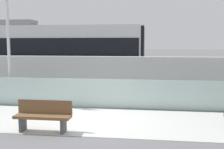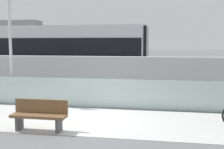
% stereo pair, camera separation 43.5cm
% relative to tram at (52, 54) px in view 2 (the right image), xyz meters
% --- Properties ---
extents(ground_plane, '(200.00, 200.00, 0.00)m').
position_rel_tram_xyz_m(ground_plane, '(4.00, -6.85, -1.89)').
color(ground_plane, slate).
extents(bike_path_deck, '(32.00, 3.20, 0.01)m').
position_rel_tram_xyz_m(bike_path_deck, '(4.00, -6.85, -1.89)').
color(bike_path_deck, silver).
rests_on(bike_path_deck, ground).
extents(glass_parapet, '(32.00, 0.05, 1.13)m').
position_rel_tram_xyz_m(glass_parapet, '(4.00, -5.00, -1.33)').
color(glass_parapet, '#ADC6C1').
rests_on(glass_parapet, ground).
extents(concrete_barrier_wall, '(32.00, 0.36, 1.91)m').
position_rel_tram_xyz_m(concrete_barrier_wall, '(4.00, -3.20, -0.94)').
color(concrete_barrier_wall, silver).
rests_on(concrete_barrier_wall, ground).
extents(tram_rail_near, '(32.00, 0.08, 0.01)m').
position_rel_tram_xyz_m(tram_rail_near, '(4.00, -0.72, -1.89)').
color(tram_rail_near, '#595654').
rests_on(tram_rail_near, ground).
extents(tram_rail_far, '(32.00, 0.08, 0.01)m').
position_rel_tram_xyz_m(tram_rail_far, '(4.00, 0.72, -1.89)').
color(tram_rail_far, '#595654').
rests_on(tram_rail_far, ground).
extents(tram, '(11.06, 2.54, 3.81)m').
position_rel_tram_xyz_m(tram, '(0.00, 0.00, 0.00)').
color(tram, silver).
rests_on(tram, ground).
extents(lamp_post_antenna, '(0.28, 0.28, 5.20)m').
position_rel_tram_xyz_m(lamp_post_antenna, '(0.10, -4.70, 1.40)').
color(lamp_post_antenna, gray).
rests_on(lamp_post_antenna, ground).
extents(bench, '(1.60, 0.45, 0.89)m').
position_rel_tram_xyz_m(bench, '(2.88, -8.14, -1.41)').
color(bench, brown).
rests_on(bench, ground).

